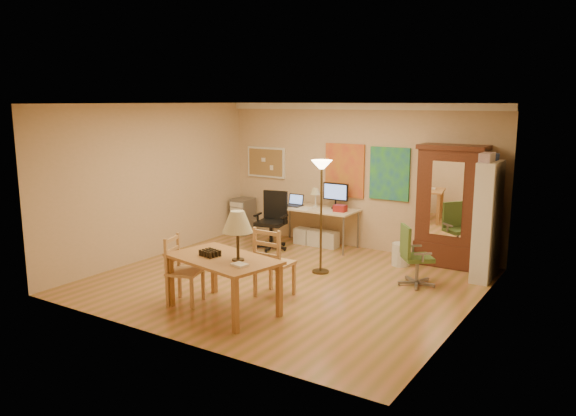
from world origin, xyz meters
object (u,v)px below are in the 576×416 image
Objects in this scene: dining_table at (228,248)px; office_chair_green at (415,269)px; armoire at (450,214)px; bookshelf at (487,221)px; computer_desk at (317,223)px; office_chair_black at (272,233)px.

dining_table reaches higher than office_chair_green.
armoire is 1.10× the size of bookshelf.
dining_table is 0.87× the size of bookshelf.
bookshelf is at bearing 52.86° from dining_table.
armoire is (0.10, 1.33, 0.64)m from office_chair_green.
dining_table is 0.99× the size of computer_desk.
computer_desk is at bearing 101.41° from dining_table.
armoire is at bearing 148.00° from bookshelf.
armoire is at bearing 85.70° from office_chair_green.
armoire reaches higher than bookshelf.
dining_table is at bearing -125.07° from office_chair_green.
computer_desk reaches higher than office_chair_black.
computer_desk is 0.90m from office_chair_black.
armoire is (2.50, 0.08, 0.43)m from computer_desk.
dining_table is 3.34m from office_chair_black.
computer_desk is 1.76× the size of office_chair_green.
office_chair_black is 3.89m from bookshelf.
dining_table is 1.50× the size of office_chair_black.
office_chair_green is 0.45× the size of armoire.
computer_desk is 3.25m from bookshelf.
armoire is 0.83m from bookshelf.
office_chair_black is 3.09m from office_chair_green.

